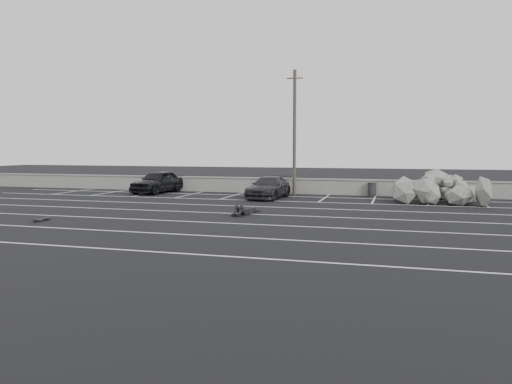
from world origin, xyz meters
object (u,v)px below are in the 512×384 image
(riprap_pile, at_px, (439,194))
(person, at_px, (248,208))
(utility_pole, at_px, (294,132))
(skateboard, at_px, (42,219))
(trash_bin, at_px, (372,189))
(car_left, at_px, (158,182))
(car_right, at_px, (269,187))

(riprap_pile, xyz_separation_m, person, (-9.05, -7.41, -0.28))
(utility_pole, height_order, skateboard, utility_pole)
(person, bearing_deg, trash_bin, 73.04)
(car_left, relative_size, skateboard, 5.31)
(car_right, bearing_deg, trash_bin, 30.04)
(riprap_pile, distance_m, skateboard, 20.70)
(car_left, xyz_separation_m, person, (9.26, -8.88, -0.53))
(trash_bin, bearing_deg, skateboard, -130.30)
(car_right, height_order, riprap_pile, car_right)
(utility_pole, xyz_separation_m, riprap_pile, (8.91, -2.68, -3.62))
(car_right, relative_size, utility_pole, 0.56)
(trash_bin, distance_m, riprap_pile, 4.95)
(riprap_pile, bearing_deg, person, -140.68)
(car_left, bearing_deg, skateboard, -75.94)
(car_left, bearing_deg, car_right, -2.08)
(utility_pole, distance_m, skateboard, 17.24)
(trash_bin, height_order, person, trash_bin)
(trash_bin, relative_size, person, 0.33)
(skateboard, bearing_deg, utility_pole, 62.36)
(car_left, xyz_separation_m, utility_pole, (9.39, 1.21, 3.36))
(car_left, height_order, person, car_left)
(car_left, distance_m, skateboard, 13.70)
(car_left, xyz_separation_m, car_right, (8.33, -1.42, -0.11))
(utility_pole, xyz_separation_m, skateboard, (-7.85, -14.80, -4.07))
(car_left, relative_size, car_right, 1.00)
(person, relative_size, skateboard, 3.06)
(car_right, height_order, trash_bin, car_right)
(utility_pole, relative_size, trash_bin, 9.29)
(car_right, bearing_deg, person, -79.31)
(car_right, bearing_deg, utility_pole, 71.70)
(car_right, bearing_deg, riprap_pile, 3.36)
(car_left, bearing_deg, trash_bin, 13.95)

